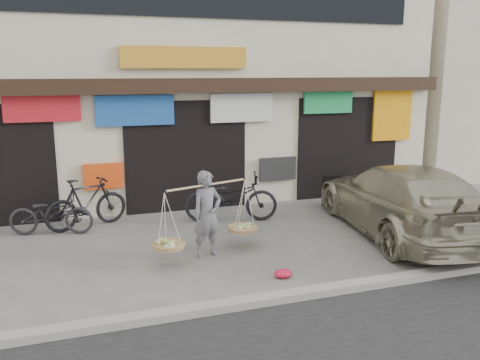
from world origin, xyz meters
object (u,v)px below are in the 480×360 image
object	(u,v)px
street_vendor	(207,218)
bike_1	(86,203)
bike_0	(51,213)
bike_2	(231,197)
suv	(401,199)

from	to	relation	value
street_vendor	bike_1	bearing A→B (deg)	110.70
bike_0	bike_1	xyz separation A→B (m)	(0.73, 0.25, 0.10)
bike_2	suv	distance (m)	3.71
bike_0	suv	world-z (taller)	suv
street_vendor	bike_2	world-z (taller)	street_vendor
bike_1	street_vendor	bearing A→B (deg)	-163.06
street_vendor	bike_2	distance (m)	2.34
suv	street_vendor	bearing A→B (deg)	8.75
bike_0	bike_2	size ratio (longest dim) A/B	0.82
bike_1	suv	xyz separation A→B (m)	(6.26, -2.58, 0.19)
street_vendor	bike_0	distance (m)	3.63
bike_1	bike_0	bearing A→B (deg)	87.61
street_vendor	suv	distance (m)	4.23
street_vendor	bike_0	bearing A→B (deg)	122.34
bike_1	suv	distance (m)	6.77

